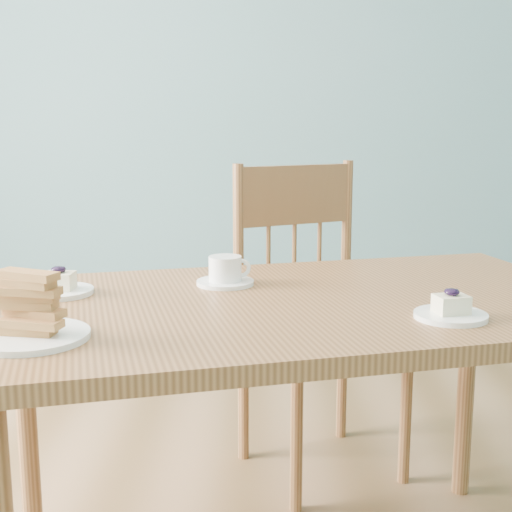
# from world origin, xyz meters

# --- Properties ---
(room) EXTENTS (5.01, 5.01, 2.71)m
(room) POSITION_xyz_m (0.00, 0.00, 1.35)
(room) COLOR #906843
(room) RESTS_ON ground
(dining_table) EXTENTS (1.55, 1.12, 0.75)m
(dining_table) POSITION_xyz_m (0.34, -0.07, 0.67)
(dining_table) COLOR #8F5E36
(dining_table) RESTS_ON ground
(dining_chair) EXTENTS (0.60, 0.59, 1.00)m
(dining_chair) POSITION_xyz_m (0.43, 0.60, 0.51)
(dining_chair) COLOR #8F5E36
(dining_chair) RESTS_ON ground
(cheesecake_plate_near) EXTENTS (0.15, 0.15, 0.06)m
(cheesecake_plate_near) POSITION_xyz_m (0.63, -0.23, 0.76)
(cheesecake_plate_near) COLOR white
(cheesecake_plate_near) RESTS_ON dining_table
(cheesecake_plate_far) EXTENTS (0.16, 0.16, 0.07)m
(cheesecake_plate_far) POSITION_xyz_m (-0.22, -0.03, 0.76)
(cheesecake_plate_far) COLOR white
(cheesecake_plate_far) RESTS_ON dining_table
(coffee_cup) EXTENTS (0.14, 0.14, 0.07)m
(coffee_cup) POSITION_xyz_m (0.16, 0.07, 0.78)
(coffee_cup) COLOR white
(coffee_cup) RESTS_ON dining_table
(biscotti_plate) EXTENTS (0.22, 0.22, 0.13)m
(biscotti_plate) POSITION_xyz_m (-0.18, -0.37, 0.79)
(biscotti_plate) COLOR white
(biscotti_plate) RESTS_ON dining_table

